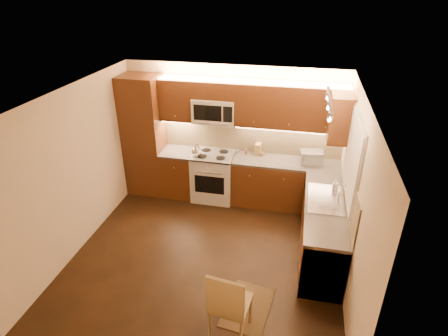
% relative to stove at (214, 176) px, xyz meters
% --- Properties ---
extents(floor, '(4.00, 4.00, 0.01)m').
position_rel_stove_xyz_m(floor, '(0.30, -1.68, -0.46)').
color(floor, black).
rests_on(floor, ground).
extents(ceiling, '(4.00, 4.00, 0.01)m').
position_rel_stove_xyz_m(ceiling, '(0.30, -1.68, 2.04)').
color(ceiling, beige).
rests_on(ceiling, ground).
extents(wall_back, '(4.00, 0.01, 2.50)m').
position_rel_stove_xyz_m(wall_back, '(0.30, 0.32, 0.79)').
color(wall_back, beige).
rests_on(wall_back, ground).
extents(wall_front, '(4.00, 0.01, 2.50)m').
position_rel_stove_xyz_m(wall_front, '(0.30, -3.67, 0.79)').
color(wall_front, beige).
rests_on(wall_front, ground).
extents(wall_left, '(0.01, 4.00, 2.50)m').
position_rel_stove_xyz_m(wall_left, '(-1.70, -1.68, 0.79)').
color(wall_left, beige).
rests_on(wall_left, ground).
extents(wall_right, '(0.01, 4.00, 2.50)m').
position_rel_stove_xyz_m(wall_right, '(2.30, -1.68, 0.79)').
color(wall_right, beige).
rests_on(wall_right, ground).
extents(pantry, '(0.70, 0.60, 2.30)m').
position_rel_stove_xyz_m(pantry, '(-1.35, 0.02, 0.69)').
color(pantry, '#45260E').
rests_on(pantry, floor).
extents(base_cab_back_left, '(0.62, 0.60, 0.86)m').
position_rel_stove_xyz_m(base_cab_back_left, '(-0.69, 0.02, -0.03)').
color(base_cab_back_left, '#45260E').
rests_on(base_cab_back_left, floor).
extents(counter_back_left, '(0.62, 0.60, 0.04)m').
position_rel_stove_xyz_m(counter_back_left, '(-0.69, 0.02, 0.42)').
color(counter_back_left, '#353230').
rests_on(counter_back_left, base_cab_back_left).
extents(base_cab_back_right, '(1.92, 0.60, 0.86)m').
position_rel_stove_xyz_m(base_cab_back_right, '(1.34, 0.02, -0.03)').
color(base_cab_back_right, '#45260E').
rests_on(base_cab_back_right, floor).
extents(counter_back_right, '(1.92, 0.60, 0.04)m').
position_rel_stove_xyz_m(counter_back_right, '(1.34, 0.02, 0.42)').
color(counter_back_right, '#353230').
rests_on(counter_back_right, base_cab_back_right).
extents(base_cab_right, '(0.60, 2.00, 0.86)m').
position_rel_stove_xyz_m(base_cab_right, '(2.00, -1.28, -0.03)').
color(base_cab_right, '#45260E').
rests_on(base_cab_right, floor).
extents(counter_right, '(0.60, 2.00, 0.04)m').
position_rel_stove_xyz_m(counter_right, '(2.00, -1.28, 0.42)').
color(counter_right, '#353230').
rests_on(counter_right, base_cab_right).
extents(dishwasher, '(0.58, 0.60, 0.84)m').
position_rel_stove_xyz_m(dishwasher, '(2.00, -1.98, -0.03)').
color(dishwasher, silver).
rests_on(dishwasher, floor).
extents(backsplash_back, '(3.30, 0.02, 0.60)m').
position_rel_stove_xyz_m(backsplash_back, '(0.65, 0.31, 0.74)').
color(backsplash_back, tan).
rests_on(backsplash_back, wall_back).
extents(backsplash_right, '(0.02, 2.00, 0.60)m').
position_rel_stove_xyz_m(backsplash_right, '(2.29, -1.28, 0.74)').
color(backsplash_right, tan).
rests_on(backsplash_right, wall_right).
extents(upper_cab_back_left, '(0.62, 0.35, 0.75)m').
position_rel_stove_xyz_m(upper_cab_back_left, '(-0.69, 0.15, 1.42)').
color(upper_cab_back_left, '#45260E').
rests_on(upper_cab_back_left, wall_back).
extents(upper_cab_back_right, '(1.92, 0.35, 0.75)m').
position_rel_stove_xyz_m(upper_cab_back_right, '(1.34, 0.15, 1.42)').
color(upper_cab_back_right, '#45260E').
rests_on(upper_cab_back_right, wall_back).
extents(upper_cab_bridge, '(0.76, 0.35, 0.31)m').
position_rel_stove_xyz_m(upper_cab_bridge, '(0.00, 0.15, 1.63)').
color(upper_cab_bridge, '#45260E').
rests_on(upper_cab_bridge, wall_back).
extents(upper_cab_right_corner, '(0.35, 0.50, 0.75)m').
position_rel_stove_xyz_m(upper_cab_right_corner, '(2.12, -0.28, 1.42)').
color(upper_cab_right_corner, '#45260E').
rests_on(upper_cab_right_corner, wall_right).
extents(stove, '(0.76, 0.65, 0.92)m').
position_rel_stove_xyz_m(stove, '(0.00, 0.00, 0.00)').
color(stove, silver).
rests_on(stove, floor).
extents(microwave, '(0.76, 0.38, 0.44)m').
position_rel_stove_xyz_m(microwave, '(0.00, 0.14, 1.26)').
color(microwave, silver).
rests_on(microwave, wall_back).
extents(window_frame, '(0.03, 1.44, 1.24)m').
position_rel_stove_xyz_m(window_frame, '(2.29, -1.12, 1.14)').
color(window_frame, silver).
rests_on(window_frame, wall_right).
extents(window_blinds, '(0.02, 1.36, 1.16)m').
position_rel_stove_xyz_m(window_blinds, '(2.27, -1.12, 1.14)').
color(window_blinds, silver).
rests_on(window_blinds, wall_right).
extents(sink, '(0.52, 0.86, 0.15)m').
position_rel_stove_xyz_m(sink, '(2.00, -1.12, 0.52)').
color(sink, silver).
rests_on(sink, counter_right).
extents(faucet, '(0.20, 0.04, 0.30)m').
position_rel_stove_xyz_m(faucet, '(2.18, -1.12, 0.59)').
color(faucet, silver).
rests_on(faucet, counter_right).
extents(track_light_bar, '(0.04, 1.20, 0.03)m').
position_rel_stove_xyz_m(track_light_bar, '(1.85, -1.27, 2.00)').
color(track_light_bar, silver).
rests_on(track_light_bar, ceiling).
extents(kettle, '(0.24, 0.24, 0.23)m').
position_rel_stove_xyz_m(kettle, '(-0.28, -0.13, 0.57)').
color(kettle, silver).
rests_on(kettle, stove).
extents(toaster_oven, '(0.42, 0.35, 0.23)m').
position_rel_stove_xyz_m(toaster_oven, '(1.76, 0.06, 0.55)').
color(toaster_oven, silver).
rests_on(toaster_oven, counter_back_right).
extents(knife_block, '(0.11, 0.16, 0.22)m').
position_rel_stove_xyz_m(knife_block, '(0.80, 0.21, 0.55)').
color(knife_block, olive).
rests_on(knife_block, counter_back_right).
extents(spice_jar_a, '(0.05, 0.05, 0.10)m').
position_rel_stove_xyz_m(spice_jar_a, '(0.44, 0.19, 0.49)').
color(spice_jar_a, silver).
rests_on(spice_jar_a, counter_back_right).
extents(spice_jar_b, '(0.05, 0.05, 0.11)m').
position_rel_stove_xyz_m(spice_jar_b, '(0.58, 0.18, 0.49)').
color(spice_jar_b, brown).
rests_on(spice_jar_b, counter_back_right).
extents(spice_jar_c, '(0.05, 0.05, 0.09)m').
position_rel_stove_xyz_m(spice_jar_c, '(0.80, 0.25, 0.49)').
color(spice_jar_c, silver).
rests_on(spice_jar_c, counter_back_right).
extents(spice_jar_d, '(0.06, 0.06, 0.09)m').
position_rel_stove_xyz_m(spice_jar_d, '(0.89, 0.15, 0.48)').
color(spice_jar_d, olive).
rests_on(spice_jar_d, counter_back_right).
extents(soap_bottle, '(0.09, 0.09, 0.18)m').
position_rel_stove_xyz_m(soap_bottle, '(2.14, -0.81, 0.53)').
color(soap_bottle, '#BCBCC0').
rests_on(soap_bottle, counter_right).
extents(rug, '(0.65, 0.89, 0.01)m').
position_rel_stove_xyz_m(rug, '(1.09, -2.58, -0.45)').
color(rug, black).
rests_on(rug, floor).
extents(dining_chair, '(0.49, 0.49, 1.00)m').
position_rel_stove_xyz_m(dining_chair, '(0.94, -2.97, 0.04)').
color(dining_chair, olive).
rests_on(dining_chair, floor).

